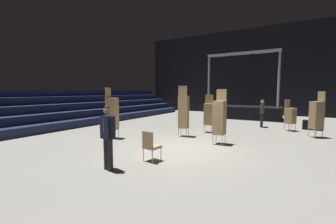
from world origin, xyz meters
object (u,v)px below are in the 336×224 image
chair_stack_rear_left (112,113)px  crew_worker_near_stage (262,112)px  chair_stack_front_left (290,115)px  loose_chair_near_man (151,144)px  stage_riser (243,111)px  chair_stack_rear_right (209,114)px  equipment_road_case (312,125)px  chair_stack_mid_right (220,117)px  chair_stack_mid_centre (317,115)px  man_with_tie (108,134)px  chair_stack_front_right (184,111)px

chair_stack_rear_left → crew_worker_near_stage: chair_stack_rear_left is taller
chair_stack_front_left → loose_chair_near_man: bearing=8.4°
chair_stack_front_left → loose_chair_near_man: 8.84m
stage_riser → chair_stack_rear_right: size_ratio=2.84×
loose_chair_near_man → chair_stack_rear_right: bearing=100.3°
chair_stack_rear_left → equipment_road_case: (7.98, 7.35, -0.90)m
chair_stack_rear_left → chair_stack_rear_right: (3.26, 3.59, -0.17)m
chair_stack_rear_left → chair_stack_rear_right: bearing=122.8°
chair_stack_mid_right → chair_stack_mid_centre: chair_stack_mid_right is taller
chair_stack_rear_left → loose_chair_near_man: 3.93m
man_with_tie → crew_worker_near_stage: 10.19m
equipment_road_case → loose_chair_near_man: (-4.57, -9.20, 0.28)m
man_with_tie → chair_stack_front_left: size_ratio=1.03×
chair_stack_rear_left → chair_stack_rear_right: chair_stack_rear_left is taller
chair_stack_mid_centre → equipment_road_case: chair_stack_mid_centre is taller
chair_stack_mid_centre → chair_stack_rear_right: (-4.73, -1.31, -0.08)m
chair_stack_rear_left → loose_chair_near_man: bearing=46.5°
man_with_tie → chair_stack_rear_left: 4.15m
chair_stack_rear_right → stage_riser: bearing=-103.7°
man_with_tie → loose_chair_near_man: (0.57, 1.17, -0.46)m
chair_stack_front_left → chair_stack_mid_right: 5.44m
stage_riser → equipment_road_case: size_ratio=6.20×
chair_stack_front_right → chair_stack_mid_centre: size_ratio=1.12×
chair_stack_mid_right → loose_chair_near_man: bearing=72.9°
man_with_tie → equipment_road_case: size_ratio=1.95×
stage_riser → chair_stack_rear_left: stage_riser is taller
chair_stack_rear_right → loose_chair_near_man: size_ratio=2.08×
chair_stack_front_left → crew_worker_near_stage: 1.58m
man_with_tie → stage_riser: bearing=-79.4°
chair_stack_rear_right → chair_stack_mid_centre: bearing=-176.3°
chair_stack_mid_centre → equipment_road_case: (-0.01, 2.45, -0.82)m
crew_worker_near_stage → chair_stack_mid_right: bearing=-15.0°
chair_stack_rear_left → crew_worker_near_stage: 8.72m
chair_stack_front_left → stage_riser: bearing=-112.3°
chair_stack_front_right → crew_worker_near_stage: (2.83, 4.80, -0.26)m
stage_riser → chair_stack_rear_left: 11.49m
man_with_tie → chair_stack_front_left: 10.14m
chair_stack_front_left → chair_stack_mid_right: bearing=5.7°
equipment_road_case → chair_stack_rear_right: bearing=-141.5°
man_with_tie → chair_stack_rear_right: 6.63m
chair_stack_mid_right → equipment_road_case: chair_stack_mid_right is taller
chair_stack_rear_right → chair_stack_rear_left: bearing=36.0°
chair_stack_rear_left → loose_chair_near_man: chair_stack_rear_left is taller
chair_stack_rear_right → crew_worker_near_stage: (2.17, 3.23, -0.05)m
stage_riser → chair_stack_rear_right: bearing=-91.9°
man_with_tie → chair_stack_rear_left: (-2.84, 3.03, 0.15)m
man_with_tie → chair_stack_rear_right: chair_stack_rear_right is taller
stage_riser → chair_stack_mid_right: 9.62m
chair_stack_rear_right → chair_stack_mid_right: bearing=108.0°
chair_stack_mid_centre → crew_worker_near_stage: size_ratio=1.28×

